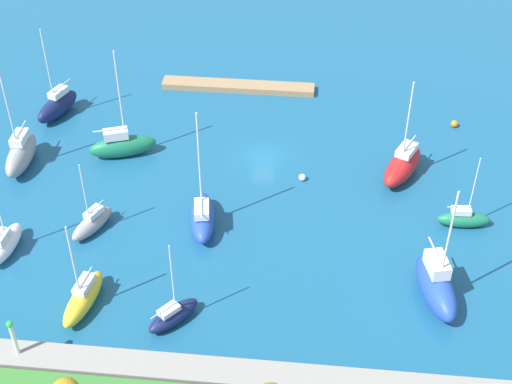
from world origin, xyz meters
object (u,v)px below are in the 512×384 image
at_px(mooring_buoy_orange, 454,124).
at_px(sailboat_gray_east_end, 92,223).
at_px(sailboat_navy_outer_mooring, 57,105).
at_px(sailboat_red_west_end, 403,165).
at_px(mooring_buoy_white, 302,177).
at_px(pier_dock, 238,86).
at_px(harbor_beacon, 13,335).
at_px(sailboat_navy_off_beacon, 173,315).
at_px(sailboat_gray_center_basin, 21,154).
at_px(sailboat_blue_by_breakwater, 436,285).
at_px(sailboat_green_mid_basin, 463,219).
at_px(sailboat_green_inner_mooring, 122,145).
at_px(sailboat_yellow_along_channel, 83,297).
at_px(sailboat_blue_far_south, 202,217).
at_px(sailboat_white_far_north, 6,243).

bearing_deg(mooring_buoy_orange, sailboat_gray_east_end, 30.56).
distance_m(sailboat_gray_east_end, sailboat_navy_outer_mooring, 21.80).
height_order(sailboat_red_west_end, mooring_buoy_white, sailboat_red_west_end).
relative_size(pier_dock, harbor_beacon, 5.12).
distance_m(sailboat_navy_off_beacon, sailboat_gray_center_basin, 28.98).
distance_m(sailboat_blue_by_breakwater, sailboat_navy_outer_mooring, 49.21).
height_order(harbor_beacon, sailboat_green_mid_basin, sailboat_green_mid_basin).
bearing_deg(sailboat_green_inner_mooring, sailboat_navy_off_beacon, -86.38).
distance_m(pier_dock, harbor_beacon, 46.16).
xyz_separation_m(pier_dock, sailboat_green_inner_mooring, (10.99, 15.34, 1.04)).
bearing_deg(sailboat_yellow_along_channel, pier_dock, 176.35).
bearing_deg(sailboat_blue_far_south, sailboat_white_far_north, 97.74).
relative_size(harbor_beacon, sailboat_navy_outer_mooring, 0.33).
distance_m(harbor_beacon, sailboat_gray_center_basin, 27.68).
xyz_separation_m(pier_dock, sailboat_gray_center_basin, (21.45, 18.24, 1.19)).
xyz_separation_m(sailboat_gray_east_end, sailboat_green_mid_basin, (-36.19, -4.32, -0.02)).
bearing_deg(sailboat_green_inner_mooring, mooring_buoy_white, -26.69).
relative_size(harbor_beacon, sailboat_blue_far_south, 0.28).
bearing_deg(sailboat_gray_east_end, mooring_buoy_white, 142.02).
height_order(sailboat_green_inner_mooring, sailboat_green_mid_basin, sailboat_green_inner_mooring).
bearing_deg(sailboat_red_west_end, sailboat_gray_east_end, -42.84).
height_order(sailboat_yellow_along_channel, sailboat_red_west_end, sailboat_red_west_end).
distance_m(sailboat_red_west_end, sailboat_navy_outer_mooring, 40.87).
bearing_deg(harbor_beacon, sailboat_green_inner_mooring, -92.86).
distance_m(sailboat_green_inner_mooring, mooring_buoy_white, 20.20).
relative_size(sailboat_navy_off_beacon, sailboat_gray_east_end, 1.07).
relative_size(harbor_beacon, mooring_buoy_white, 4.92).
relative_size(sailboat_green_inner_mooring, sailboat_navy_off_beacon, 1.47).
height_order(sailboat_green_inner_mooring, mooring_buoy_white, sailboat_green_inner_mooring).
bearing_deg(mooring_buoy_white, sailboat_green_inner_mooring, -6.94).
relative_size(harbor_beacon, sailboat_gray_east_end, 0.45).
bearing_deg(sailboat_red_west_end, sailboat_navy_outer_mooring, -74.94).
relative_size(sailboat_yellow_along_channel, mooring_buoy_white, 12.69).
relative_size(pier_dock, sailboat_red_west_end, 1.61).
height_order(sailboat_white_far_north, sailboat_green_mid_basin, sailboat_white_far_north).
height_order(sailboat_green_inner_mooring, sailboat_yellow_along_channel, sailboat_green_inner_mooring).
height_order(sailboat_blue_far_south, sailboat_navy_outer_mooring, sailboat_blue_far_south).
relative_size(pier_dock, sailboat_navy_outer_mooring, 1.67).
relative_size(harbor_beacon, sailboat_green_inner_mooring, 0.29).
relative_size(sailboat_green_inner_mooring, sailboat_gray_east_end, 1.58).
bearing_deg(sailboat_yellow_along_channel, sailboat_green_inner_mooring, -165.16).
bearing_deg(pier_dock, sailboat_blue_far_south, 89.24).
bearing_deg(sailboat_gray_east_end, sailboat_blue_far_south, 123.84).
bearing_deg(sailboat_white_far_north, sailboat_gray_center_basin, 18.50).
bearing_deg(sailboat_yellow_along_channel, sailboat_gray_center_basin, -137.57).
relative_size(sailboat_blue_far_south, sailboat_navy_outer_mooring, 1.14).
xyz_separation_m(harbor_beacon, mooring_buoy_orange, (-38.62, -38.52, -3.13)).
distance_m(sailboat_blue_by_breakwater, sailboat_yellow_along_channel, 30.88).
relative_size(sailboat_blue_by_breakwater, mooring_buoy_white, 16.63).
bearing_deg(mooring_buoy_white, sailboat_blue_far_south, 41.97).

